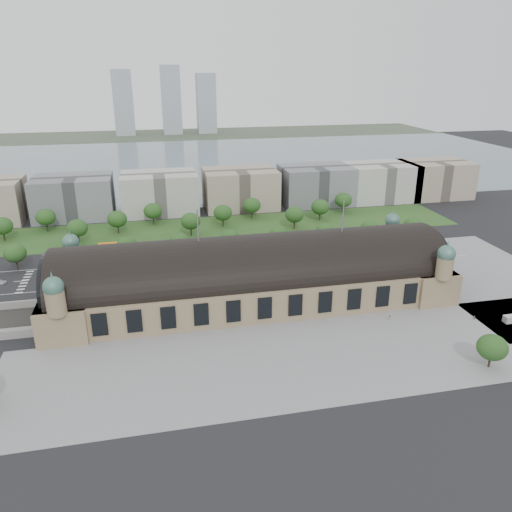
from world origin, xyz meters
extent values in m
plane|color=black|center=(0.00, 0.00, 0.00)|extent=(900.00, 900.00, 0.00)
cube|color=#917A5A|center=(0.00, 0.00, 6.00)|extent=(150.00, 40.00, 12.00)
cube|color=#917A5A|center=(-67.00, 0.00, 6.00)|extent=(16.00, 43.00, 12.00)
cube|color=#917A5A|center=(67.00, 0.00, 6.00)|extent=(16.00, 43.00, 12.00)
cylinder|color=black|center=(0.00, 0.00, 12.00)|extent=(144.00, 37.60, 37.60)
cylinder|color=black|center=(-73.00, 0.00, 14.00)|extent=(1.20, 32.00, 32.00)
cylinder|color=black|center=(73.00, 0.00, 14.00)|extent=(1.20, 32.00, 32.00)
cylinder|color=#917A5A|center=(-67.00, 21.00, 16.00)|extent=(6.00, 6.00, 8.00)
sphere|color=#477264|center=(-67.00, 21.00, 21.50)|extent=(6.40, 6.40, 6.40)
cone|color=#477264|center=(-67.00, 21.00, 25.50)|extent=(1.00, 1.00, 2.50)
cylinder|color=#917A5A|center=(67.00, 21.00, 16.00)|extent=(6.00, 6.00, 8.00)
sphere|color=#477264|center=(67.00, 21.00, 21.50)|extent=(6.40, 6.40, 6.40)
cone|color=#477264|center=(67.00, 21.00, 25.50)|extent=(1.00, 1.00, 2.50)
cylinder|color=#917A5A|center=(-67.00, -21.00, 16.00)|extent=(6.00, 6.00, 8.00)
sphere|color=#477264|center=(-67.00, -21.00, 21.50)|extent=(6.40, 6.40, 6.40)
cone|color=#477264|center=(-67.00, -21.00, 25.50)|extent=(1.00, 1.00, 2.50)
cylinder|color=#917A5A|center=(67.00, -21.00, 16.00)|extent=(6.00, 6.00, 8.00)
sphere|color=#477264|center=(67.00, -21.00, 21.50)|extent=(6.40, 6.40, 6.40)
cone|color=#477264|center=(67.00, -21.00, 25.50)|extent=(1.00, 1.00, 2.50)
cylinder|color=#59595B|center=(-20.00, 0.00, 31.50)|extent=(0.50, 0.50, 12.00)
cylinder|color=#59595B|center=(35.00, 0.00, 31.50)|extent=(0.50, 0.50, 12.00)
cube|color=gray|center=(10.00, -44.00, 0.00)|extent=(190.00, 48.00, 0.12)
cube|color=gray|center=(103.00, 0.00, 0.00)|extent=(56.00, 100.00, 0.12)
cube|color=black|center=(-20.00, 38.00, 0.00)|extent=(260.00, 26.00, 0.10)
cube|color=#295020|center=(-15.00, 93.00, 0.00)|extent=(300.00, 45.00, 0.10)
cube|color=orange|center=(-55.00, 62.00, 4.70)|extent=(14.00, 9.00, 0.70)
cube|color=#59595B|center=(-53.00, 68.00, 1.60)|extent=(7.00, 5.00, 3.20)
cylinder|color=#59595B|center=(-60.50, 65.20, 2.20)|extent=(0.50, 0.50, 4.40)
cylinder|color=#59595B|center=(-49.50, 65.20, 2.20)|extent=(0.50, 0.50, 4.40)
cylinder|color=#59595B|center=(-60.50, 58.80, 2.20)|extent=(0.50, 0.50, 4.40)
cylinder|color=#59595B|center=(-49.50, 58.80, 2.20)|extent=(0.50, 0.50, 4.40)
cube|color=slate|center=(0.00, 298.00, 0.00)|extent=(700.00, 320.00, 0.08)
cube|color=#44513D|center=(0.00, 498.00, 0.00)|extent=(700.00, 120.00, 0.14)
cube|color=#9EA8B2|center=(-60.00, 508.00, 40.00)|extent=(24.00, 24.00, 80.00)
cube|color=#9EA8B2|center=(0.00, 508.00, 42.50)|extent=(24.00, 24.00, 85.00)
cube|color=#9EA8B2|center=(45.00, 508.00, 37.50)|extent=(24.00, 24.00, 75.00)
cube|color=gray|center=(-80.00, 133.00, 12.00)|extent=(45.00, 32.00, 24.00)
cube|color=#B4B0AB|center=(-30.00, 133.00, 12.00)|extent=(45.00, 32.00, 24.00)
cube|color=tan|center=(20.00, 133.00, 12.00)|extent=(45.00, 32.00, 24.00)
cube|color=gray|center=(70.00, 133.00, 12.00)|extent=(45.00, 32.00, 24.00)
cube|color=#B4B0AB|center=(115.00, 133.00, 12.00)|extent=(45.00, 32.00, 24.00)
cube|color=tan|center=(155.00, 133.00, 12.00)|extent=(45.00, 32.00, 24.00)
cylinder|color=#2D2116|center=(-96.00, 53.00, 2.16)|extent=(0.70, 0.70, 4.32)
ellipsoid|color=#254D1B|center=(-96.00, 53.00, 7.44)|extent=(9.60, 9.60, 8.16)
cylinder|color=#2D2116|center=(-72.00, 53.00, 2.16)|extent=(0.70, 0.70, 4.32)
ellipsoid|color=#254D1B|center=(-72.00, 53.00, 7.44)|extent=(9.60, 9.60, 8.16)
cylinder|color=#2D2116|center=(-48.00, 53.00, 2.16)|extent=(0.70, 0.70, 4.32)
ellipsoid|color=#254D1B|center=(-48.00, 53.00, 7.44)|extent=(9.60, 9.60, 8.16)
cylinder|color=#2D2116|center=(-24.00, 53.00, 2.16)|extent=(0.70, 0.70, 4.32)
ellipsoid|color=#254D1B|center=(-24.00, 53.00, 7.44)|extent=(9.60, 9.60, 8.16)
cylinder|color=#2D2116|center=(0.00, 53.00, 2.16)|extent=(0.70, 0.70, 4.32)
ellipsoid|color=#254D1B|center=(0.00, 53.00, 7.44)|extent=(9.60, 9.60, 8.16)
cylinder|color=#2D2116|center=(24.00, 53.00, 2.16)|extent=(0.70, 0.70, 4.32)
ellipsoid|color=#254D1B|center=(24.00, 53.00, 7.44)|extent=(9.60, 9.60, 8.16)
cylinder|color=#2D2116|center=(48.00, 53.00, 2.16)|extent=(0.70, 0.70, 4.32)
ellipsoid|color=#254D1B|center=(48.00, 53.00, 7.44)|extent=(9.60, 9.60, 8.16)
cylinder|color=#2D2116|center=(72.00, 53.00, 2.16)|extent=(0.70, 0.70, 4.32)
ellipsoid|color=#254D1B|center=(72.00, 53.00, 7.44)|extent=(9.60, 9.60, 8.16)
cylinder|color=#2D2116|center=(96.00, 53.00, 2.16)|extent=(0.70, 0.70, 4.32)
ellipsoid|color=#254D1B|center=(96.00, 53.00, 7.44)|extent=(9.60, 9.60, 8.16)
cylinder|color=#2D2116|center=(-111.00, 95.00, 2.34)|extent=(0.70, 0.70, 4.68)
ellipsoid|color=#254D1B|center=(-111.00, 95.00, 8.06)|extent=(10.40, 10.40, 8.84)
cylinder|color=#2D2116|center=(-92.00, 107.00, 2.34)|extent=(0.70, 0.70, 4.68)
ellipsoid|color=#254D1B|center=(-92.00, 107.00, 8.06)|extent=(10.40, 10.40, 8.84)
cylinder|color=#2D2116|center=(-73.00, 83.00, 2.34)|extent=(0.70, 0.70, 4.68)
ellipsoid|color=#254D1B|center=(-73.00, 83.00, 8.06)|extent=(10.40, 10.40, 8.84)
cylinder|color=#2D2116|center=(-54.00, 95.00, 2.34)|extent=(0.70, 0.70, 4.68)
ellipsoid|color=#254D1B|center=(-54.00, 95.00, 8.06)|extent=(10.40, 10.40, 8.84)
cylinder|color=#2D2116|center=(-35.00, 107.00, 2.34)|extent=(0.70, 0.70, 4.68)
ellipsoid|color=#254D1B|center=(-35.00, 107.00, 8.06)|extent=(10.40, 10.40, 8.84)
cylinder|color=#2D2116|center=(-16.00, 83.00, 2.34)|extent=(0.70, 0.70, 4.68)
ellipsoid|color=#254D1B|center=(-16.00, 83.00, 8.06)|extent=(10.40, 10.40, 8.84)
cylinder|color=#2D2116|center=(3.00, 95.00, 2.34)|extent=(0.70, 0.70, 4.68)
ellipsoid|color=#254D1B|center=(3.00, 95.00, 8.06)|extent=(10.40, 10.40, 8.84)
cylinder|color=#2D2116|center=(22.00, 107.00, 2.34)|extent=(0.70, 0.70, 4.68)
ellipsoid|color=#254D1B|center=(22.00, 107.00, 8.06)|extent=(10.40, 10.40, 8.84)
cylinder|color=#2D2116|center=(41.00, 83.00, 2.34)|extent=(0.70, 0.70, 4.68)
ellipsoid|color=#254D1B|center=(41.00, 83.00, 8.06)|extent=(10.40, 10.40, 8.84)
cylinder|color=#2D2116|center=(60.00, 95.00, 2.34)|extent=(0.70, 0.70, 4.68)
ellipsoid|color=#254D1B|center=(60.00, 95.00, 8.06)|extent=(10.40, 10.40, 8.84)
cylinder|color=#2D2116|center=(79.00, 107.00, 2.34)|extent=(0.70, 0.70, 4.68)
ellipsoid|color=#254D1B|center=(79.00, 107.00, 8.06)|extent=(10.40, 10.40, 8.84)
cylinder|color=#2D2116|center=(60.00, -60.00, 1.98)|extent=(0.70, 0.70, 3.96)
ellipsoid|color=#254D1B|center=(60.00, -60.00, 6.82)|extent=(9.00, 9.00, 7.65)
imported|color=gray|center=(-99.34, 37.39, 0.72)|extent=(4.45, 1.78, 1.44)
imported|color=black|center=(-59.04, 36.89, 0.65)|extent=(4.72, 2.27, 1.30)
imported|color=#1E1A4A|center=(-10.55, 27.80, 0.78)|extent=(4.60, 1.92, 1.56)
imported|color=slate|center=(36.39, 37.37, 0.66)|extent=(4.15, 1.91, 1.32)
imported|color=silver|center=(89.68, 28.59, 0.82)|extent=(5.99, 2.91, 1.64)
imported|color=black|center=(-74.24, 21.00, 0.67)|extent=(4.28, 3.20, 1.35)
imported|color=maroon|center=(-67.89, 25.00, 0.75)|extent=(5.92, 4.92, 1.50)
imported|color=#192948|center=(-57.32, 24.55, 0.71)|extent=(5.12, 4.55, 1.42)
imported|color=#525459|center=(-42.79, 25.00, 0.73)|extent=(4.60, 3.56, 1.46)
imported|color=silver|center=(-34.35, 22.81, 0.65)|extent=(4.05, 3.33, 1.30)
imported|color=gray|center=(-19.67, 21.00, 0.79)|extent=(6.19, 5.31, 1.58)
imported|color=black|center=(-19.78, 21.00, 0.66)|extent=(4.85, 3.73, 1.31)
imported|color=#CA4D20|center=(-16.12, 27.00, 1.46)|extent=(10.56, 2.87, 2.91)
imported|color=white|center=(15.95, 31.19, 1.51)|extent=(10.89, 2.69, 3.02)
imported|color=beige|center=(38.20, 32.00, 1.72)|extent=(12.46, 3.39, 3.44)
cube|color=#B8B8BA|center=(85.82, -36.96, 1.33)|extent=(6.16, 2.55, 2.65)
cube|color=#B8B8BA|center=(83.58, -37.00, 0.92)|extent=(1.67, 2.27, 1.84)
imported|color=gray|center=(44.33, -26.41, 0.93)|extent=(0.95, 0.59, 1.86)
imported|color=gray|center=(73.94, -32.44, 0.93)|extent=(0.94, 1.04, 1.87)
camera|label=1|loc=(-35.75, -170.31, 85.23)|focal=35.00mm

